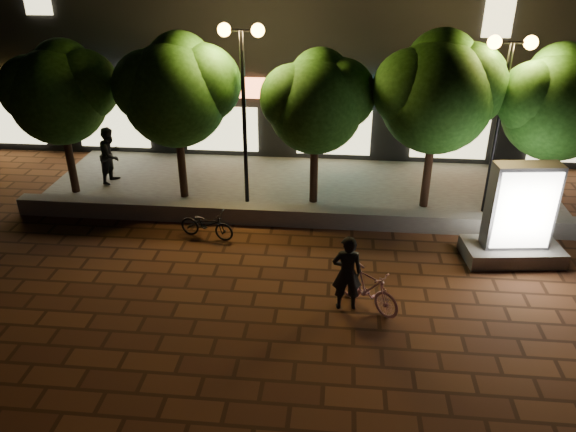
# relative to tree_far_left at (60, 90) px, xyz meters

# --- Properties ---
(ground) EXTENTS (80.00, 80.00, 0.00)m
(ground) POSITION_rel_tree_far_left_xyz_m (6.95, -5.46, -3.29)
(ground) COLOR #522D19
(ground) RESTS_ON ground
(retaining_wall) EXTENTS (16.00, 0.45, 0.50)m
(retaining_wall) POSITION_rel_tree_far_left_xyz_m (6.95, -1.46, -3.04)
(retaining_wall) COLOR slate
(retaining_wall) RESTS_ON ground
(sidewalk) EXTENTS (16.00, 5.00, 0.08)m
(sidewalk) POSITION_rel_tree_far_left_xyz_m (6.95, 1.04, -3.25)
(sidewalk) COLOR slate
(sidewalk) RESTS_ON ground
(building_block) EXTENTS (28.00, 8.12, 11.30)m
(building_block) POSITION_rel_tree_far_left_xyz_m (6.94, 7.53, 1.70)
(building_block) COLOR black
(building_block) RESTS_ON ground
(tree_far_left) EXTENTS (3.36, 2.80, 4.63)m
(tree_far_left) POSITION_rel_tree_far_left_xyz_m (0.00, 0.00, 0.00)
(tree_far_left) COLOR black
(tree_far_left) RESTS_ON sidewalk
(tree_left) EXTENTS (3.60, 3.00, 4.89)m
(tree_left) POSITION_rel_tree_far_left_xyz_m (3.50, 0.00, 0.15)
(tree_left) COLOR black
(tree_left) RESTS_ON sidewalk
(tree_mid) EXTENTS (3.24, 2.70, 4.50)m
(tree_mid) POSITION_rel_tree_far_left_xyz_m (7.50, -0.00, -0.08)
(tree_mid) COLOR black
(tree_mid) RESTS_ON sidewalk
(tree_right) EXTENTS (3.72, 3.10, 5.07)m
(tree_right) POSITION_rel_tree_far_left_xyz_m (10.80, 0.00, 0.27)
(tree_right) COLOR black
(tree_right) RESTS_ON sidewalk
(tree_far_right) EXTENTS (3.48, 2.90, 4.76)m
(tree_far_right) POSITION_rel_tree_far_left_xyz_m (14.00, 0.00, 0.08)
(tree_far_right) COLOR black
(tree_far_right) RESTS_ON sidewalk
(street_lamp_left) EXTENTS (1.26, 0.36, 5.18)m
(street_lamp_left) POSITION_rel_tree_far_left_xyz_m (5.45, -0.26, 0.74)
(street_lamp_left) COLOR black
(street_lamp_left) RESTS_ON sidewalk
(street_lamp_right) EXTENTS (1.26, 0.36, 4.98)m
(street_lamp_right) POSITION_rel_tree_far_left_xyz_m (12.45, -0.26, 0.60)
(street_lamp_right) COLOR black
(street_lamp_right) RESTS_ON sidewalk
(ad_kiosk) EXTENTS (2.50, 1.46, 2.57)m
(ad_kiosk) POSITION_rel_tree_far_left_xyz_m (12.60, -2.81, -2.26)
(ad_kiosk) COLOR slate
(ad_kiosk) RESTS_ON ground
(scooter_pink) EXTENTS (1.55, 1.43, 0.99)m
(scooter_pink) POSITION_rel_tree_far_left_xyz_m (8.92, -5.22, -2.80)
(scooter_pink) COLOR #C18399
(scooter_pink) RESTS_ON ground
(rider) EXTENTS (0.69, 0.50, 1.78)m
(rider) POSITION_rel_tree_far_left_xyz_m (8.44, -5.27, -2.40)
(rider) COLOR black
(rider) RESTS_ON ground
(scooter_parked) EXTENTS (1.61, 0.87, 0.81)m
(scooter_parked) POSITION_rel_tree_far_left_xyz_m (4.72, -2.46, -2.89)
(scooter_parked) COLOR black
(scooter_parked) RESTS_ON ground
(pedestrian) EXTENTS (0.85, 1.01, 1.83)m
(pedestrian) POSITION_rel_tree_far_left_xyz_m (0.86, 0.83, -2.30)
(pedestrian) COLOR black
(pedestrian) RESTS_ON sidewalk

